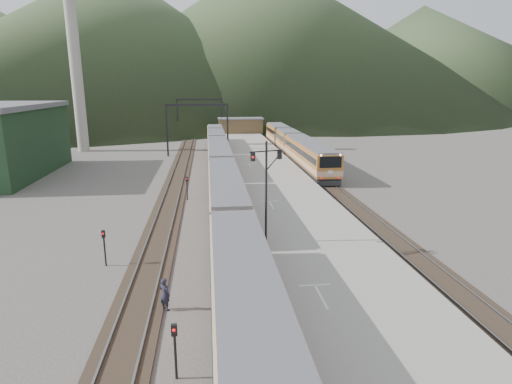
{
  "coord_description": "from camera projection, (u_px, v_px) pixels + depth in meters",
  "views": [
    {
      "loc": [
        -1.32,
        -11.94,
        10.71
      ],
      "look_at": [
        2.59,
        22.63,
        2.0
      ],
      "focal_mm": 30.0,
      "sensor_mm": 36.0,
      "label": 1
    }
  ],
  "objects": [
    {
      "name": "track_second",
      "position": [
        310.0,
        172.0,
        54.05
      ],
      "size": [
        2.6,
        200.0,
        0.23
      ],
      "color": "black",
      "rests_on": "ground"
    },
    {
      "name": "station_shed",
      "position": [
        241.0,
        125.0,
        89.42
      ],
      "size": [
        9.4,
        4.4,
        3.1
      ],
      "color": "brown",
      "rests_on": "platform"
    },
    {
      "name": "second_train",
      "position": [
        294.0,
        145.0,
        64.14
      ],
      "size": [
        2.88,
        39.21,
        3.51
      ],
      "color": "#A6662B",
      "rests_on": "track_second"
    },
    {
      "name": "gantry_near",
      "position": [
        197.0,
        120.0,
        65.6
      ],
      "size": [
        9.55,
        0.25,
        8.0
      ],
      "color": "black",
      "rests_on": "ground"
    },
    {
      "name": "main_train",
      "position": [
        222.0,
        175.0,
        43.12
      ],
      "size": [
        2.69,
        73.9,
        3.29
      ],
      "color": "tan",
      "rests_on": "track_main"
    },
    {
      "name": "gantry_far",
      "position": [
        200.0,
        110.0,
        89.7
      ],
      "size": [
        9.55,
        0.25,
        8.0
      ],
      "color": "black",
      "rests_on": "ground"
    },
    {
      "name": "hill_b",
      "position": [
        263.0,
        34.0,
        230.11
      ],
      "size": [
        220.0,
        220.0,
        75.0
      ],
      "primitive_type": "cone",
      "color": "#2F4123",
      "rests_on": "ground"
    },
    {
      "name": "hill_a",
      "position": [
        116.0,
        39.0,
        185.74
      ],
      "size": [
        180.0,
        180.0,
        60.0
      ],
      "primitive_type": "cone",
      "color": "#2F4123",
      "rests_on": "ground"
    },
    {
      "name": "short_signal_b",
      "position": [
        187.0,
        185.0,
        40.62
      ],
      "size": [
        0.25,
        0.21,
        2.27
      ],
      "color": "black",
      "rests_on": "ground"
    },
    {
      "name": "track_far",
      "position": [
        178.0,
        175.0,
        52.25
      ],
      "size": [
        2.6,
        200.0,
        0.23
      ],
      "color": "black",
      "rests_on": "ground"
    },
    {
      "name": "worker",
      "position": [
        165.0,
        294.0,
        20.79
      ],
      "size": [
        0.72,
        0.69,
        1.67
      ],
      "primitive_type": "imported",
      "rotation": [
        0.0,
        0.0,
        2.47
      ],
      "color": "#212131",
      "rests_on": "ground"
    },
    {
      "name": "signal_mast",
      "position": [
        266.0,
        181.0,
        26.35
      ],
      "size": [
        2.11,
        0.81,
        6.43
      ],
      "color": "black",
      "rests_on": "platform"
    },
    {
      "name": "short_signal_c",
      "position": [
        104.0,
        243.0,
        25.75
      ],
      "size": [
        0.26,
        0.22,
        2.27
      ],
      "color": "black",
      "rests_on": "ground"
    },
    {
      "name": "track_main",
      "position": [
        219.0,
        174.0,
        52.79
      ],
      "size": [
        2.6,
        200.0,
        0.23
      ],
      "color": "black",
      "rests_on": "ground"
    },
    {
      "name": "short_signal_a",
      "position": [
        175.0,
        344.0,
        15.71
      ],
      "size": [
        0.22,
        0.17,
        2.27
      ],
      "color": "black",
      "rests_on": "ground"
    },
    {
      "name": "platform",
      "position": [
        266.0,
        173.0,
        51.37
      ],
      "size": [
        8.0,
        100.0,
        1.0
      ],
      "primitive_type": "cube",
      "color": "gray",
      "rests_on": "ground"
    },
    {
      "name": "hill_c",
      "position": [
        420.0,
        57.0,
        222.6
      ],
      "size": [
        160.0,
        160.0,
        50.0
      ],
      "primitive_type": "cone",
      "color": "#2F4123",
      "rests_on": "ground"
    },
    {
      "name": "smokestack",
      "position": [
        75.0,
        57.0,
        67.97
      ],
      "size": [
        1.8,
        1.8,
        30.0
      ],
      "primitive_type": "cylinder",
      "color": "#9E998E",
      "rests_on": "ground"
    }
  ]
}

